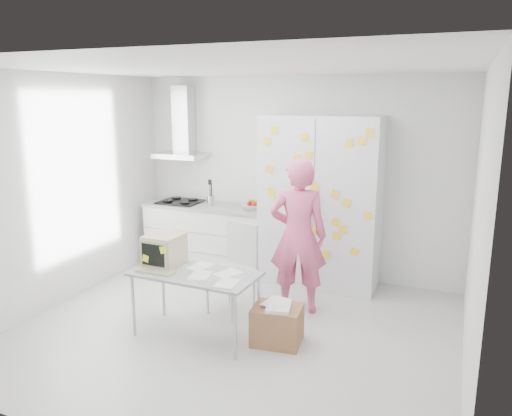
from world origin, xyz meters
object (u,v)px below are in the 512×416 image
at_px(chair, 235,262).
at_px(desk, 175,260).
at_px(person, 298,236).
at_px(cardboard_box, 277,324).

bearing_deg(chair, desk, -102.64).
distance_m(desk, chair, 0.80).
xyz_separation_m(person, cardboard_box, (0.06, -0.83, -0.69)).
bearing_deg(cardboard_box, chair, 142.21).
bearing_deg(cardboard_box, person, 94.32).
xyz_separation_m(chair, cardboard_box, (0.72, -0.56, -0.38)).
bearing_deg(person, desk, 27.24).
bearing_deg(person, cardboard_box, 78.37).
distance_m(person, cardboard_box, 1.08).
distance_m(desk, cardboard_box, 1.23).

